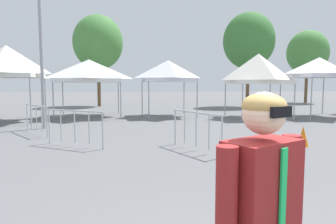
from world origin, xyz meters
The scene contains 13 objects.
canopy_tent_center centered at (-6.46, 13.80, 2.90)m, with size 2.96×2.96×3.68m.
canopy_tent_left_of_center centered at (-2.81, 15.47, 2.55)m, with size 3.66×3.66×3.18m.
canopy_tent_far_left centered at (1.56, 15.03, 2.55)m, with size 2.93×2.93×3.15m.
canopy_tent_behind_left centered at (6.19, 13.50, 2.63)m, with size 2.91×2.91×3.43m.
canopy_tent_far_right centered at (9.79, 13.59, 2.73)m, with size 3.10×3.10×3.29m.
light_pole_near_lift centered at (-4.17, 11.14, 4.55)m, with size 0.36×0.36×7.99m.
tree_behind_tents_center centered at (-2.95, 23.51, 5.18)m, with size 4.01×4.01×7.40m.
tree_behind_tents_left centered at (16.70, 25.28, 4.85)m, with size 3.86×3.86×6.99m.
tree_behind_tents_right centered at (8.96, 21.28, 5.24)m, with size 4.05×4.05×7.48m.
crowd_barrier_near_person centered at (-4.06, 9.70, 0.75)m, with size 1.24×1.76×1.08m.
crowd_barrier_mid_lot centered at (-2.32, 7.28, 0.75)m, with size 1.79×1.18×1.08m.
crowd_barrier_by_lift centered at (1.05, 6.23, 0.75)m, with size 0.95×1.92×1.08m.
traffic_cone_near_barrier centered at (4.29, 6.33, 0.30)m, with size 0.32×0.32×0.60m, color orange.
Camera 1 is at (-0.87, -1.61, 1.82)m, focal length 31.81 mm.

